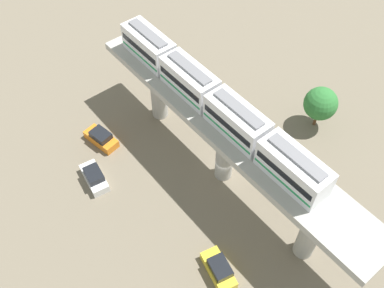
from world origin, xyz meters
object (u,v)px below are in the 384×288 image
(parked_car_white, at_px, (94,177))
(tree_near_viaduct, at_px, (321,104))
(train, at_px, (212,99))
(parked_car_orange, at_px, (101,138))
(parked_car_yellow, at_px, (219,270))

(parked_car_white, relative_size, tree_near_viaduct, 0.80)
(train, xyz_separation_m, tree_near_viaduct, (-13.43, 3.82, -6.28))
(train, distance_m, parked_car_white, 15.71)
(train, bearing_deg, parked_car_white, -26.69)
(parked_car_orange, bearing_deg, parked_car_yellow, 80.11)
(train, distance_m, parked_car_yellow, 15.99)
(train, bearing_deg, parked_car_yellow, 53.37)
(parked_car_orange, height_order, tree_near_viaduct, tree_near_viaduct)
(train, xyz_separation_m, parked_car_yellow, (7.84, 10.55, -9.11))
(parked_car_orange, bearing_deg, parked_car_white, 40.46)
(train, height_order, parked_car_yellow, train)
(parked_car_yellow, bearing_deg, parked_car_white, -64.52)
(parked_car_white, distance_m, tree_near_viaduct, 26.80)
(parked_car_yellow, distance_m, parked_car_white, 16.69)
(parked_car_yellow, height_order, tree_near_viaduct, tree_near_viaduct)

